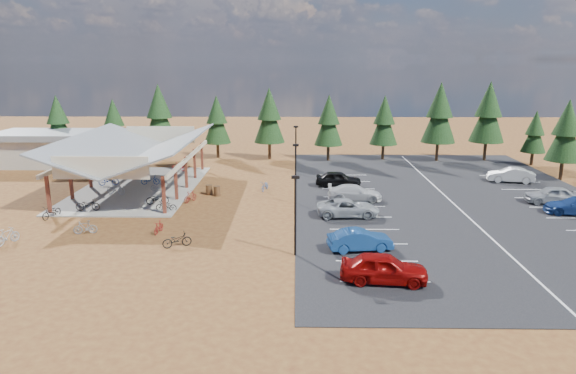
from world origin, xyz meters
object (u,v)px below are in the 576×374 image
at_px(bike_4, 157,199).
at_px(bike_12, 177,240).
at_px(bike_3, 133,168).
at_px(bike_15, 190,197).
at_px(car_3, 355,193).
at_px(trash_bin_1, 217,191).
at_px(bike_9, 7,236).
at_px(bike_pavilion, 136,149).
at_px(bike_6, 150,180).
at_px(car_2, 348,208).
at_px(bike_1, 116,189).
at_px(bike_0, 88,205).
at_px(outbuilding, 46,148).
at_px(bike_11, 159,227).
at_px(bike_16, 166,206).
at_px(car_1, 360,240).
at_px(lamp_post_2, 296,146).
at_px(trash_bin_0, 209,190).
at_px(bike_5, 158,187).
at_px(car_0, 384,268).
at_px(car_8, 551,195).
at_px(bike_7, 179,166).
at_px(lamp_post_0, 295,210).
at_px(bike_2, 109,180).
at_px(bike_13, 85,227).
at_px(car_9, 511,175).
at_px(lamp_post_1, 296,169).
at_px(bike_8, 52,212).
at_px(bike_14, 265,186).

relative_size(bike_4, bike_12, 0.98).
xyz_separation_m(bike_3, bike_15, (8.45, -11.17, -0.15)).
distance_m(bike_3, car_3, 25.00).
height_order(trash_bin_1, bike_9, bike_9).
relative_size(bike_pavilion, bike_6, 10.76).
bearing_deg(car_2, bike_1, 72.12).
bearing_deg(bike_0, outbuilding, 28.65).
xyz_separation_m(bike_pavilion, bike_9, (-4.20, -15.33, -3.27)).
height_order(bike_11, bike_16, same).
height_order(car_1, car_3, car_1).
relative_size(lamp_post_2, bike_9, 2.79).
bearing_deg(bike_0, bike_9, 157.88).
distance_m(outbuilding, trash_bin_0, 24.92).
relative_size(bike_0, bike_11, 1.28).
xyz_separation_m(bike_1, bike_5, (3.51, 1.30, -0.11)).
distance_m(trash_bin_0, bike_12, 13.54).
bearing_deg(car_0, car_8, -39.93).
distance_m(bike_7, bike_12, 23.72).
xyz_separation_m(bike_5, car_2, (16.86, -7.35, 0.17)).
xyz_separation_m(outbuilding, bike_0, (12.21, -18.80, -1.43)).
xyz_separation_m(lamp_post_0, bike_16, (-10.50, 9.45, -2.53)).
xyz_separation_m(bike_9, bike_11, (9.51, 2.41, -0.11)).
bearing_deg(car_1, bike_7, 26.90).
bearing_deg(bike_1, bike_0, -171.23).
bearing_deg(bike_9, lamp_post_2, -106.76).
bearing_deg(car_0, bike_2, 52.92).
height_order(bike_5, bike_15, bike_15).
bearing_deg(car_2, trash_bin_0, 59.83).
height_order(bike_13, car_1, car_1).
relative_size(trash_bin_1, bike_16, 0.53).
relative_size(lamp_post_2, bike_1, 2.80).
height_order(bike_pavilion, bike_4, bike_pavilion).
height_order(trash_bin_0, bike_6, bike_6).
xyz_separation_m(bike_1, bike_9, (-2.94, -12.61, -0.10)).
distance_m(bike_6, car_0, 29.23).
xyz_separation_m(bike_6, car_9, (35.69, 1.87, 0.19)).
bearing_deg(lamp_post_2, bike_0, -138.60).
bearing_deg(bike_13, car_0, 55.73).
distance_m(bike_5, bike_12, 15.12).
height_order(lamp_post_1, trash_bin_1, lamp_post_1).
xyz_separation_m(bike_9, car_2, (23.31, 6.56, 0.16)).
bearing_deg(bike_6, trash_bin_0, -120.01).
distance_m(bike_2, bike_6, 3.96).
height_order(bike_3, car_0, car_0).
distance_m(bike_pavilion, car_8, 37.26).
bearing_deg(bike_8, car_0, -8.74).
bearing_deg(lamp_post_2, lamp_post_1, -90.00).
bearing_deg(bike_9, trash_bin_0, -106.71).
relative_size(trash_bin_1, bike_14, 0.52).
height_order(lamp_post_0, bike_7, lamp_post_0).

